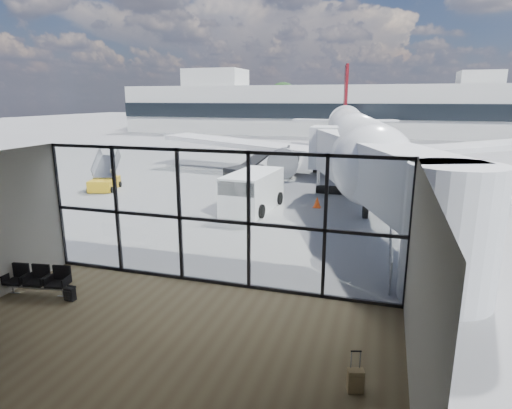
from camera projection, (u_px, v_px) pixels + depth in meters
The scene contains 21 objects.
ground at pixel (341, 149), 51.44m from camera, with size 220.00×220.00×0.00m, color slate.
lounge_shell at pixel (128, 259), 9.23m from camera, with size 12.02×8.01×4.51m.
glass_curtain_wall at pixel (213, 219), 13.78m from camera, with size 12.10×0.12×4.50m.
jet_bridge at pixel (378, 174), 18.83m from camera, with size 8.00×16.50×4.33m.
apron_railing at pixel (391, 246), 15.81m from camera, with size 0.06×5.46×1.11m.
far_terminal at pixel (353, 109), 70.98m from camera, with size 80.00×12.20×11.00m.
tree_0 at pixel (148, 104), 92.74m from camera, with size 4.95×4.95×7.12m.
tree_1 at pixel (173, 102), 90.89m from camera, with size 5.61×5.61×8.07m.
tree_2 at pixel (199, 99), 89.04m from camera, with size 6.27×6.27×9.03m.
tree_3 at pixel (226, 105), 87.65m from camera, with size 4.95×4.95×7.12m.
tree_4 at pixel (254, 102), 85.80m from camera, with size 5.61×5.61×8.07m.
tree_5 at pixel (283, 99), 83.95m from camera, with size 6.27×6.27×9.03m.
seating_row at pixel (39, 278), 13.47m from camera, with size 2.09×0.88×0.93m.
backpack at pixel (70, 294), 13.06m from camera, with size 0.31×0.29×0.46m.
suitcase at pixel (356, 381), 8.96m from camera, with size 0.38×0.31×0.92m.
airliner at pixel (352, 136), 35.32m from camera, with size 32.60×37.95×9.81m.
service_van at pixel (252, 191), 23.50m from camera, with size 2.59×4.91×2.08m.
belt_loader at pixel (245, 172), 32.08m from camera, with size 2.68×4.27×1.86m.
mobile_stairs at pixel (105, 182), 28.83m from camera, with size 2.27×3.32×2.14m.
traffic_cone_a at pixel (317, 202), 24.19m from camera, with size 0.44×0.44×0.63m.
traffic_cone_b at pixel (363, 193), 26.43m from camera, with size 0.43×0.43×0.62m.
Camera 1 is at (5.18, -12.28, 6.04)m, focal length 30.00 mm.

